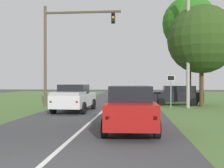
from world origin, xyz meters
name	(u,v)px	position (x,y,z in m)	size (l,w,h in m)	color
ground_plane	(95,117)	(0.00, 9.31, 0.00)	(120.00, 120.00, 0.00)	#424244
red_suv_near	(130,107)	(2.11, 5.35, 1.01)	(2.32, 5.00, 1.92)	#9E1411
pickup_truck_lead	(74,98)	(-1.97, 12.30, 0.98)	(2.45, 5.31, 1.93)	silver
traffic_light	(63,41)	(-3.87, 16.05, 5.61)	(6.70, 0.40, 8.69)	brown
keep_moving_sign	(171,86)	(5.21, 15.30, 1.77)	(0.60, 0.09, 2.78)	gray
oak_tree_right	(202,39)	(8.03, 17.01, 5.77)	(5.85, 5.85, 8.70)	#4C351E
crossing_suv_far	(177,95)	(6.17, 18.42, 0.93)	(4.59, 2.09, 1.77)	black
utility_pole_right	(188,45)	(6.63, 15.70, 5.10)	(0.28, 0.28, 10.20)	#9E998E
extra_tree_1	(189,24)	(7.49, 19.39, 7.69)	(5.08, 5.08, 10.25)	#4C351E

